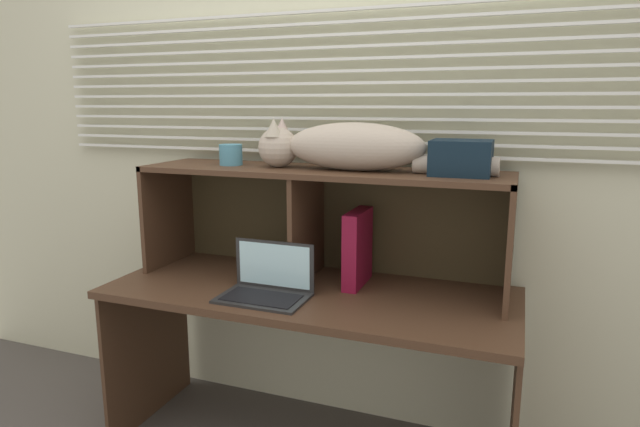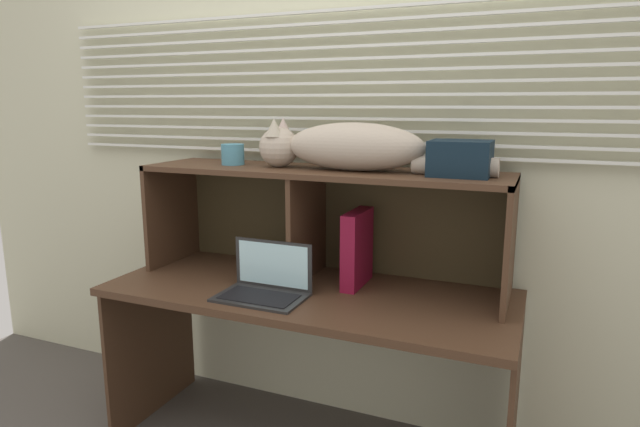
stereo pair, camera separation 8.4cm
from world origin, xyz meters
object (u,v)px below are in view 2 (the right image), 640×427
at_px(book_stack, 269,265).
at_px(storage_box, 460,158).
at_px(cat, 345,147).
at_px(small_basket, 233,154).
at_px(laptop, 265,285).
at_px(binder_upright, 357,248).

height_order(book_stack, storage_box, storage_box).
relative_size(cat, storage_box, 4.40).
relative_size(book_stack, small_basket, 2.59).
relative_size(laptop, binder_upright, 1.09).
height_order(laptop, book_stack, laptop).
xyz_separation_m(laptop, storage_box, (0.67, 0.25, 0.48)).
height_order(small_basket, storage_box, storage_box).
distance_m(small_basket, storage_box, 0.95).
bearing_deg(small_basket, book_stack, 0.54).
distance_m(cat, small_basket, 0.51).
distance_m(laptop, small_basket, 0.60).
xyz_separation_m(laptop, book_stack, (-0.12, 0.26, -0.01)).
bearing_deg(storage_box, small_basket, 180.00).
relative_size(cat, book_stack, 3.76).
bearing_deg(small_basket, binder_upright, 0.00).
distance_m(laptop, book_stack, 0.28).
relative_size(cat, small_basket, 9.73).
relative_size(laptop, small_basket, 3.41).
bearing_deg(book_stack, laptop, -64.93).
bearing_deg(storage_box, book_stack, 179.89).
height_order(cat, small_basket, cat).
xyz_separation_m(small_basket, storage_box, (0.95, 0.00, 0.02)).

